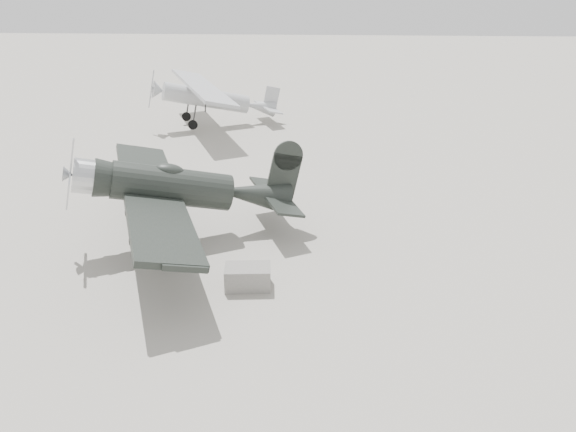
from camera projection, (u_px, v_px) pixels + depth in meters
name	position (u px, v px, depth m)	size (l,w,h in m)	color
ground	(252.00, 258.00, 20.33)	(160.00, 160.00, 0.00)	gray
lowwing_monoplane	(183.00, 188.00, 21.09)	(8.91, 11.94, 3.91)	black
highwing_monoplane	(211.00, 95.00, 36.92)	(8.85, 11.79, 3.42)	#9EA2A4
equipment_block	(248.00, 277.00, 18.35)	(1.49, 0.93, 0.74)	slate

